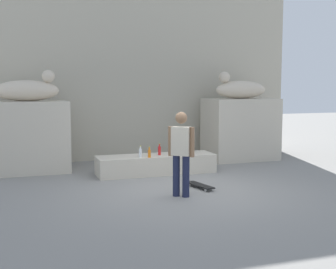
% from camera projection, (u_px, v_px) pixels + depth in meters
% --- Properties ---
extents(ground_plane, '(40.00, 40.00, 0.00)m').
position_uv_depth(ground_plane, '(182.00, 190.00, 9.37)').
color(ground_plane, gray).
extents(facade_wall, '(10.05, 0.60, 6.73)m').
position_uv_depth(facade_wall, '(129.00, 44.00, 13.23)').
color(facade_wall, '#B7AF99').
rests_on(facade_wall, ground_plane).
extents(pedestal_left, '(2.00, 1.30, 1.78)m').
position_uv_depth(pedestal_left, '(28.00, 137.00, 11.25)').
color(pedestal_left, beige).
rests_on(pedestal_left, ground_plane).
extents(pedestal_right, '(2.00, 1.30, 1.78)m').
position_uv_depth(pedestal_right, '(240.00, 129.00, 13.16)').
color(pedestal_right, beige).
rests_on(pedestal_right, ground_plane).
extents(statue_reclining_left, '(1.67, 0.83, 0.78)m').
position_uv_depth(statue_reclining_left, '(28.00, 90.00, 11.13)').
color(statue_reclining_left, beige).
rests_on(statue_reclining_left, pedestal_left).
extents(statue_reclining_right, '(1.62, 0.63, 0.78)m').
position_uv_depth(statue_reclining_right, '(240.00, 89.00, 13.01)').
color(statue_reclining_right, beige).
rests_on(statue_reclining_right, pedestal_right).
extents(ledge_block, '(2.92, 0.81, 0.46)m').
position_uv_depth(ledge_block, '(156.00, 164.00, 11.09)').
color(ledge_block, beige).
rests_on(ledge_block, ground_plane).
extents(skater, '(0.44, 0.38, 1.67)m').
position_uv_depth(skater, '(181.00, 150.00, 8.75)').
color(skater, '#1E233F').
rests_on(skater, ground_plane).
extents(skateboard, '(0.37, 0.82, 0.08)m').
position_uv_depth(skateboard, '(200.00, 185.00, 9.54)').
color(skateboard, black).
rests_on(skateboard, ground_plane).
extents(bottle_red, '(0.07, 0.07, 0.29)m').
position_uv_depth(bottle_red, '(159.00, 150.00, 11.05)').
color(bottle_red, red).
rests_on(bottle_red, ledge_block).
extents(bottle_clear, '(0.07, 0.07, 0.28)m').
position_uv_depth(bottle_clear, '(140.00, 153.00, 10.72)').
color(bottle_clear, silver).
rests_on(bottle_clear, ledge_block).
extents(bottle_orange, '(0.07, 0.07, 0.26)m').
position_uv_depth(bottle_orange, '(149.00, 153.00, 10.68)').
color(bottle_orange, orange).
rests_on(bottle_orange, ledge_block).
extents(bottle_brown, '(0.08, 0.08, 0.33)m').
position_uv_depth(bottle_brown, '(190.00, 148.00, 11.25)').
color(bottle_brown, '#593314').
rests_on(bottle_brown, ledge_block).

